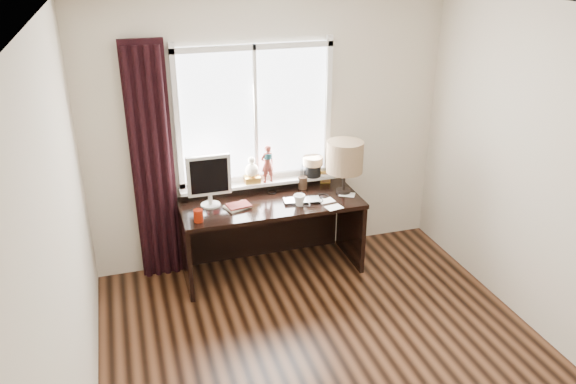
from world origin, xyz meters
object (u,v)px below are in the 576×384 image
object	(u,v)px
red_cup	(198,216)
table_lamp	(345,157)
monitor	(209,178)
laptop	(302,200)
mug	(299,200)
desk	(269,220)

from	to	relation	value
red_cup	table_lamp	bearing A→B (deg)	8.10
monitor	laptop	bearing A→B (deg)	-11.43
red_cup	mug	bearing A→B (deg)	3.28
red_cup	monitor	xyz separation A→B (m)	(0.16, 0.29, 0.22)
mug	desk	bearing A→B (deg)	131.65
red_cup	monitor	distance (m)	0.40
mug	red_cup	xyz separation A→B (m)	(-0.94, -0.05, -0.00)
laptop	table_lamp	xyz separation A→B (m)	(0.45, 0.08, 0.35)
mug	table_lamp	size ratio (longest dim) A/B	0.21
laptop	desk	bearing A→B (deg)	154.89
mug	red_cup	distance (m)	0.94
desk	laptop	bearing A→B (deg)	-34.13
red_cup	desk	world-z (taller)	red_cup
monitor	desk	bearing A→B (deg)	2.03
desk	mug	bearing A→B (deg)	-48.35
laptop	desk	xyz separation A→B (m)	(-0.28, 0.19, -0.26)
laptop	table_lamp	bearing A→B (deg)	19.55
desk	monitor	bearing A→B (deg)	-177.97
monitor	mug	bearing A→B (deg)	-16.76
laptop	monitor	size ratio (longest dim) A/B	0.70
desk	monitor	world-z (taller)	monitor
table_lamp	laptop	bearing A→B (deg)	-169.46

